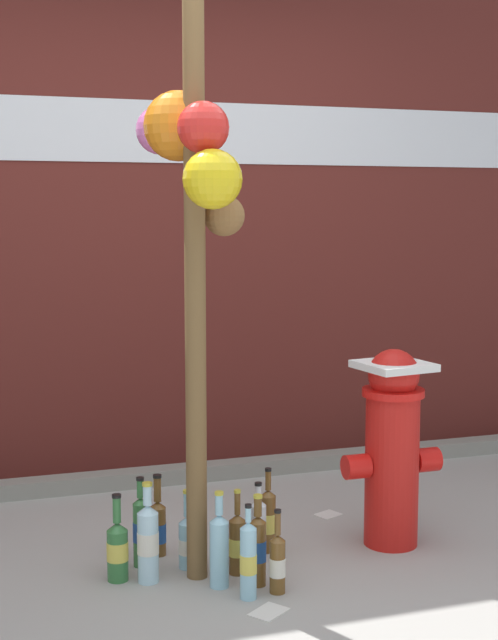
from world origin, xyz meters
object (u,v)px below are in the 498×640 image
Objects in this scene: bottle_0 at (248,560)px; bottle_5 at (258,548)px; fire_hydrant at (392,443)px; bottle_9 at (258,530)px; bottle_7 at (278,562)px; bottle_1 at (219,548)px; bottle_2 at (141,530)px; bottle_8 at (237,543)px; bottle_10 at (268,520)px; bottle_11 at (148,541)px; memorial_post at (193,106)px; bottle_6 at (117,549)px; bottle_4 at (158,526)px; bottle_3 at (188,540)px.

bottle_5 is at bearing 54.42° from bottle_0.
fire_hydrant is 2.51× the size of bottle_9.
bottle_0 is 0.12m from bottle_7.
fire_hydrant reaches higher than bottle_9.
fire_hydrant is 2.27× the size of bottle_1.
bottle_2 is 0.39m from bottle_8.
bottle_10 is (0.52, -0.01, -0.01)m from bottle_2.
fire_hydrant is 2.48× the size of bottle_8.
bottle_11 is at bearing 140.13° from bottle_0.
memorial_post is 8.63× the size of bottle_6.
bottle_1 is at bearing 167.00° from bottle_5.
bottle_6 is 1.02× the size of bottle_9.
bottle_9 is at bearing 70.69° from bottle_5.
bottle_4 is at bearing 112.89° from bottle_0.
bottle_9 is at bearing -30.69° from bottle_4.
bottle_6 is 0.12m from bottle_11.
bottle_5 is 1.04× the size of bottle_6.
bottle_10 reaches higher than bottle_9.
bottle_9 is at bearing -126.89° from bottle_10.
bottle_9 is (0.21, 0.17, -0.01)m from bottle_1.
bottle_10 is (0.35, 0.15, -1.63)m from memorial_post.
bottle_5 reaches higher than bottle_6.
bottle_7 is at bearing 6.74° from bottle_0.
bottle_9 is at bearing 9.51° from memorial_post.
bottle_5 is (-0.66, -0.22, -0.29)m from fire_hydrant.
bottle_1 reaches higher than bottle_10.
fire_hydrant is at bearing -1.31° from bottle_3.
bottle_7 is at bearing -94.64° from bottle_9.
bottle_7 is 0.90× the size of bottle_10.
bottle_2 reaches higher than bottle_4.
bottle_6 is at bearing -135.04° from bottle_4.
bottle_11 is (-0.31, 0.26, 0.01)m from bottle_0.
bottle_4 is at bearing 115.90° from bottle_3.
memorial_post reaches higher than bottle_5.
bottle_0 reaches higher than bottle_5.
bottle_11 reaches higher than bottle_4.
bottle_0 is 0.33m from bottle_9.
bottle_11 is (-1.05, -0.06, -0.28)m from fire_hydrant.
bottle_5 is 1.11× the size of bottle_7.
bottle_3 is at bearing -23.94° from bottle_2.
bottle_10 is at bearing 8.41° from bottle_6.
bottle_9 is (-0.60, -0.02, -0.29)m from fire_hydrant.
bottle_9 is (0.56, -0.01, 0.02)m from bottle_6.
bottle_9 is (0.28, -0.04, 0.03)m from bottle_3.
bottle_10 reaches higher than bottle_4.
bottle_5 is (0.20, -0.15, -1.62)m from memorial_post.
bottle_2 is at bearing 88.05° from bottle_11.
bottle_8 is at bearing -10.43° from bottle_6.
fire_hydrant reaches higher than bottle_0.
memorial_post is 8.77× the size of bottle_9.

